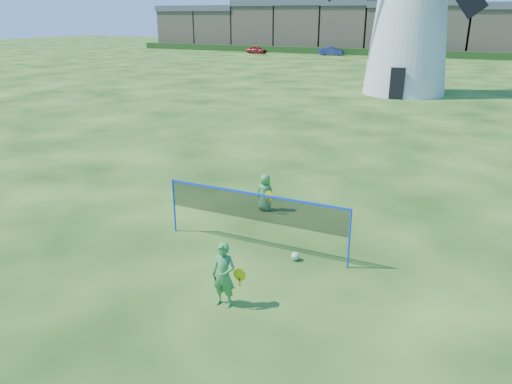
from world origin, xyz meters
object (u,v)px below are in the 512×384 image
Objects in this scene: badminton_net at (255,208)px; car_left at (257,50)px; windmill at (412,5)px; car_right at (331,51)px; player_boy at (265,193)px; player_girl at (224,275)px; play_ball at (295,256)px.

badminton_net is 68.77m from car_left.
windmill is 39.02m from car_right.
car_right is (11.87, 1.65, 0.05)m from car_left.
player_boy is at bearing -166.94° from car_right.
player_girl is 71.44m from car_left.
windmill is at bearing -156.79° from car_right.
play_ball is (1.22, -0.18, -1.03)m from badminton_net.
car_right reaches higher than car_left.
play_ball is at bearing -8.56° from badminton_net.
player_girl is 6.54× the size of play_ball.
player_girl is 0.38× the size of car_right.
player_girl is at bearing -78.19° from badminton_net.
windmill is 83.81× the size of play_ball.
player_girl is 0.42× the size of car_left.
car_right is (-17.29, 63.92, -0.51)m from badminton_net.
player_girl is at bearing -166.95° from car_right.
windmill is at bearing 94.14° from play_ball.
player_girl is (1.46, -31.69, -5.80)m from windmill.
player_boy is 66.14m from car_left.
car_left is at bearing 95.94° from car_right.
badminton_net reaches higher than car_right.
badminton_net is 1.33× the size of car_right.
car_right is at bearing -73.53° from player_boy.
windmill reaches higher than play_ball.
player_boy is (-0.83, 2.51, -0.55)m from badminton_net.
player_boy is 0.31× the size of car_right.
car_left is at bearing 112.91° from player_girl.
player_boy is (-1.39, 5.20, -0.13)m from player_girl.
car_left is (-28.27, 33.27, -5.95)m from windmill.
play_ball is (0.65, 2.50, -0.61)m from player_girl.
badminton_net is at bearing 171.44° from play_ball.
player_girl is 68.96m from car_right.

